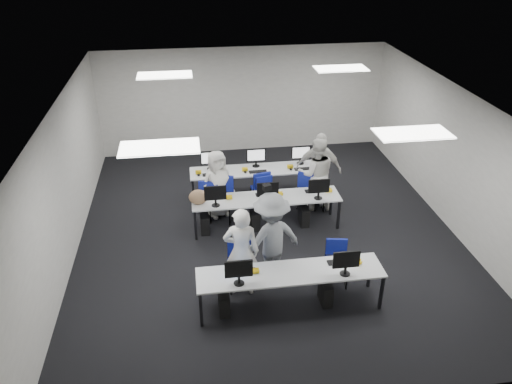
{
  "coord_description": "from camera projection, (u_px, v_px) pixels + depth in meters",
  "views": [
    {
      "loc": [
        -1.53,
        -9.02,
        5.99
      ],
      "look_at": [
        -0.25,
        -0.0,
        1.0
      ],
      "focal_mm": 35.0,
      "sensor_mm": 36.0,
      "label": 1
    }
  ],
  "objects": [
    {
      "name": "room",
      "position": [
        268.0,
        170.0,
        10.18
      ],
      "size": [
        9.0,
        9.02,
        3.0
      ],
      "color": "black",
      "rests_on": "ground"
    },
    {
      "name": "desk_back",
      "position": [
        257.0,
        171.0,
        11.97
      ],
      "size": [
        3.2,
        0.7,
        0.73
      ],
      "color": "silver",
      "rests_on": "ground"
    },
    {
      "name": "chair_6",
      "position": [
        261.0,
        195.0,
        11.77
      ],
      "size": [
        0.49,
        0.52,
        0.86
      ],
      "rotation": [
        0.0,
        0.0,
        0.17
      ],
      "color": "navy",
      "rests_on": "ground"
    },
    {
      "name": "chair_2",
      "position": [
        222.0,
        206.0,
        11.24
      ],
      "size": [
        0.61,
        0.64,
        0.99
      ],
      "rotation": [
        0.0,
        0.0,
        -0.29
      ],
      "color": "navy",
      "rests_on": "ground"
    },
    {
      "name": "desk_mid",
      "position": [
        266.0,
        200.0,
        10.75
      ],
      "size": [
        3.2,
        0.7,
        0.73
      ],
      "color": "silver",
      "rests_on": "ground"
    },
    {
      "name": "chair_4",
      "position": [
        314.0,
        198.0,
        11.67
      ],
      "size": [
        0.41,
        0.45,
        0.81
      ],
      "rotation": [
        0.0,
        0.0,
        -0.03
      ],
      "color": "navy",
      "rests_on": "ground"
    },
    {
      "name": "chair_0",
      "position": [
        241.0,
        273.0,
        9.16
      ],
      "size": [
        0.44,
        0.49,
        0.91
      ],
      "rotation": [
        0.0,
        0.0,
        -0.0
      ],
      "color": "navy",
      "rests_on": "ground"
    },
    {
      "name": "equipment_front",
      "position": [
        279.0,
        291.0,
        8.61
      ],
      "size": [
        2.51,
        0.41,
        1.19
      ],
      "color": "#0E43B7",
      "rests_on": "desk_front"
    },
    {
      "name": "photographer",
      "position": [
        271.0,
        239.0,
        9.03
      ],
      "size": [
        1.33,
        1.03,
        1.82
      ],
      "primitive_type": "imported",
      "rotation": [
        0.0,
        0.0,
        3.48
      ],
      "color": "slate",
      "rests_on": "ground"
    },
    {
      "name": "equipment_mid",
      "position": [
        258.0,
        214.0,
        10.87
      ],
      "size": [
        2.91,
        0.41,
        1.19
      ],
      "color": "white",
      "rests_on": "desk_mid"
    },
    {
      "name": "desk_front",
      "position": [
        290.0,
        274.0,
        8.49
      ],
      "size": [
        3.2,
        0.7,
        0.73
      ],
      "color": "silver",
      "rests_on": "ground"
    },
    {
      "name": "chair_7",
      "position": [
        308.0,
        194.0,
        11.75
      ],
      "size": [
        0.62,
        0.65,
        0.97
      ],
      "rotation": [
        0.0,
        0.0,
        -0.35
      ],
      "color": "navy",
      "rests_on": "ground"
    },
    {
      "name": "student_1",
      "position": [
        316.0,
        174.0,
        11.42
      ],
      "size": [
        0.92,
        0.76,
        1.74
      ],
      "primitive_type": "imported",
      "rotation": [
        0.0,
        0.0,
        3.02
      ],
      "color": "beige",
      "rests_on": "ground"
    },
    {
      "name": "ceiling_panels",
      "position": [
        269.0,
        100.0,
        9.47
      ],
      "size": [
        5.2,
        4.6,
        0.02
      ],
      "color": "white",
      "rests_on": "room"
    },
    {
      "name": "dslr_camera",
      "position": [
        267.0,
        187.0,
        8.71
      ],
      "size": [
        0.19,
        0.22,
        0.1
      ],
      "primitive_type": "cube",
      "rotation": [
        0.0,
        0.0,
        3.48
      ],
      "color": "black",
      "rests_on": "photographer"
    },
    {
      "name": "student_0",
      "position": [
        241.0,
        252.0,
        8.74
      ],
      "size": [
        0.69,
        0.51,
        1.74
      ],
      "primitive_type": "imported",
      "rotation": [
        0.0,
        0.0,
        2.98
      ],
      "color": "beige",
      "rests_on": "ground"
    },
    {
      "name": "student_3",
      "position": [
        318.0,
        169.0,
        11.57
      ],
      "size": [
        1.13,
        0.75,
        1.79
      ],
      "primitive_type": "imported",
      "rotation": [
        0.0,
        0.0,
        -0.32
      ],
      "color": "beige",
      "rests_on": "ground"
    },
    {
      "name": "chair_1",
      "position": [
        336.0,
        270.0,
        9.27
      ],
      "size": [
        0.48,
        0.51,
        0.84
      ],
      "rotation": [
        0.0,
        0.0,
        -0.18
      ],
      "color": "navy",
      "rests_on": "ground"
    },
    {
      "name": "equipment_back",
      "position": [
        265.0,
        182.0,
        12.16
      ],
      "size": [
        2.91,
        0.41,
        1.19
      ],
      "color": "white",
      "rests_on": "desk_back"
    },
    {
      "name": "chair_5",
      "position": [
        211.0,
        203.0,
        11.42
      ],
      "size": [
        0.59,
        0.62,
        0.93
      ],
      "rotation": [
        0.0,
        0.0,
        -0.33
      ],
      "color": "navy",
      "rests_on": "ground"
    },
    {
      "name": "handbag",
      "position": [
        198.0,
        197.0,
        10.42
      ],
      "size": [
        0.41,
        0.26,
        0.33
      ],
      "primitive_type": "ellipsoid",
      "rotation": [
        0.0,
        0.0,
        -0.02
      ],
      "color": "#8F674A",
      "rests_on": "desk_mid"
    },
    {
      "name": "student_2",
      "position": [
        217.0,
        184.0,
        11.16
      ],
      "size": [
        0.9,
        0.76,
        1.58
      ],
      "primitive_type": "imported",
      "rotation": [
        0.0,
        0.0,
        0.39
      ],
      "color": "beige",
      "rests_on": "ground"
    },
    {
      "name": "chair_3",
      "position": [
        265.0,
        201.0,
        11.51
      ],
      "size": [
        0.56,
        0.59,
        0.91
      ],
      "rotation": [
        0.0,
        0.0,
        0.26
      ],
      "color": "navy",
      "rests_on": "ground"
    }
  ]
}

